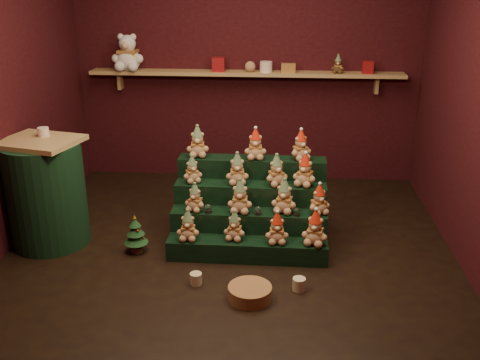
# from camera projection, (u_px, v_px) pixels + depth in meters

# --- Properties ---
(ground) EXTENTS (4.00, 4.00, 0.00)m
(ground) POSITION_uv_depth(u_px,v_px,m) (230.00, 251.00, 4.84)
(ground) COLOR black
(ground) RESTS_ON ground
(back_wall) EXTENTS (4.00, 0.10, 2.80)m
(back_wall) POSITION_uv_depth(u_px,v_px,m) (247.00, 62.00, 6.26)
(back_wall) COLOR black
(back_wall) RESTS_ON ground
(front_wall) EXTENTS (4.00, 0.10, 2.80)m
(front_wall) POSITION_uv_depth(u_px,v_px,m) (184.00, 192.00, 2.43)
(front_wall) COLOR black
(front_wall) RESTS_ON ground
(back_shelf) EXTENTS (3.60, 0.26, 0.24)m
(back_shelf) POSITION_uv_depth(u_px,v_px,m) (246.00, 74.00, 6.13)
(back_shelf) COLOR tan
(back_shelf) RESTS_ON ground
(riser_tier_front) EXTENTS (1.40, 0.22, 0.18)m
(riser_tier_front) POSITION_uv_depth(u_px,v_px,m) (247.00, 250.00, 4.68)
(riser_tier_front) COLOR black
(riser_tier_front) RESTS_ON ground
(riser_tier_midfront) EXTENTS (1.40, 0.22, 0.36)m
(riser_tier_midfront) POSITION_uv_depth(u_px,v_px,m) (249.00, 230.00, 4.85)
(riser_tier_midfront) COLOR black
(riser_tier_midfront) RESTS_ON ground
(riser_tier_midback) EXTENTS (1.40, 0.22, 0.54)m
(riser_tier_midback) POSITION_uv_depth(u_px,v_px,m) (250.00, 211.00, 5.02)
(riser_tier_midback) COLOR black
(riser_tier_midback) RESTS_ON ground
(riser_tier_back) EXTENTS (1.40, 0.22, 0.72)m
(riser_tier_back) POSITION_uv_depth(u_px,v_px,m) (252.00, 193.00, 5.20)
(riser_tier_back) COLOR black
(riser_tier_back) RESTS_ON ground
(teddy_0) EXTENTS (0.20, 0.18, 0.28)m
(teddy_0) POSITION_uv_depth(u_px,v_px,m) (188.00, 225.00, 4.62)
(teddy_0) COLOR tan
(teddy_0) RESTS_ON riser_tier_front
(teddy_1) EXTENTS (0.21, 0.20, 0.26)m
(teddy_1) POSITION_uv_depth(u_px,v_px,m) (235.00, 225.00, 4.63)
(teddy_1) COLOR tan
(teddy_1) RESTS_ON riser_tier_front
(teddy_2) EXTENTS (0.21, 0.20, 0.28)m
(teddy_2) POSITION_uv_depth(u_px,v_px,m) (277.00, 228.00, 4.56)
(teddy_2) COLOR tan
(teddy_2) RESTS_ON riser_tier_front
(teddy_3) EXTENTS (0.27, 0.25, 0.31)m
(teddy_3) POSITION_uv_depth(u_px,v_px,m) (315.00, 228.00, 4.53)
(teddy_3) COLOR tan
(teddy_3) RESTS_ON riser_tier_front
(teddy_4) EXTENTS (0.23, 0.21, 0.26)m
(teddy_4) POSITION_uv_depth(u_px,v_px,m) (195.00, 197.00, 4.76)
(teddy_4) COLOR tan
(teddy_4) RESTS_ON riser_tier_midfront
(teddy_5) EXTENTS (0.22, 0.20, 0.31)m
(teddy_5) POSITION_uv_depth(u_px,v_px,m) (240.00, 196.00, 4.72)
(teddy_5) COLOR tan
(teddy_5) RESTS_ON riser_tier_midfront
(teddy_6) EXTENTS (0.26, 0.24, 0.31)m
(teddy_6) POSITION_uv_depth(u_px,v_px,m) (284.00, 196.00, 4.72)
(teddy_6) COLOR tan
(teddy_6) RESTS_ON riser_tier_midfront
(teddy_7) EXTENTS (0.25, 0.24, 0.27)m
(teddy_7) POSITION_uv_depth(u_px,v_px,m) (319.00, 199.00, 4.70)
(teddy_7) COLOR tan
(teddy_7) RESTS_ON riser_tier_midfront
(teddy_8) EXTENTS (0.23, 0.23, 0.25)m
(teddy_8) POSITION_uv_depth(u_px,v_px,m) (192.00, 169.00, 4.93)
(teddy_8) COLOR tan
(teddy_8) RESTS_ON riser_tier_midback
(teddy_9) EXTENTS (0.23, 0.21, 0.29)m
(teddy_9) POSITION_uv_depth(u_px,v_px,m) (237.00, 169.00, 4.88)
(teddy_9) COLOR tan
(teddy_9) RESTS_ON riser_tier_midback
(teddy_10) EXTENTS (0.27, 0.26, 0.29)m
(teddy_10) POSITION_uv_depth(u_px,v_px,m) (276.00, 170.00, 4.85)
(teddy_10) COLOR tan
(teddy_10) RESTS_ON riser_tier_midback
(teddy_11) EXTENTS (0.27, 0.26, 0.30)m
(teddy_11) POSITION_uv_depth(u_px,v_px,m) (305.00, 170.00, 4.84)
(teddy_11) COLOR tan
(teddy_11) RESTS_ON riser_tier_midback
(teddy_12) EXTENTS (0.23, 0.21, 0.30)m
(teddy_12) POSITION_uv_depth(u_px,v_px,m) (198.00, 141.00, 5.07)
(teddy_12) COLOR tan
(teddy_12) RESTS_ON riser_tier_back
(teddy_13) EXTENTS (0.22, 0.20, 0.29)m
(teddy_13) POSITION_uv_depth(u_px,v_px,m) (255.00, 144.00, 5.00)
(teddy_13) COLOR tan
(teddy_13) RESTS_ON riser_tier_back
(teddy_14) EXTENTS (0.26, 0.26, 0.28)m
(teddy_14) POSITION_uv_depth(u_px,v_px,m) (301.00, 145.00, 4.98)
(teddy_14) COLOR tan
(teddy_14) RESTS_ON riser_tier_back
(snow_globe_a) EXTENTS (0.06, 0.06, 0.08)m
(snow_globe_a) POSITION_uv_depth(u_px,v_px,m) (208.00, 208.00, 4.74)
(snow_globe_a) COLOR black
(snow_globe_a) RESTS_ON riser_tier_midfront
(snow_globe_b) EXTENTS (0.06, 0.06, 0.08)m
(snow_globe_b) POSITION_uv_depth(u_px,v_px,m) (258.00, 210.00, 4.71)
(snow_globe_b) COLOR black
(snow_globe_b) RESTS_ON riser_tier_midfront
(snow_globe_c) EXTENTS (0.06, 0.06, 0.08)m
(snow_globe_c) POSITION_uv_depth(u_px,v_px,m) (297.00, 212.00, 4.69)
(snow_globe_c) COLOR black
(snow_globe_c) RESTS_ON riser_tier_midfront
(side_table) EXTENTS (0.76, 0.70, 1.00)m
(side_table) POSITION_uv_depth(u_px,v_px,m) (46.00, 193.00, 4.85)
(side_table) COLOR tan
(side_table) RESTS_ON ground
(table_ornament) EXTENTS (0.10, 0.10, 0.08)m
(table_ornament) POSITION_uv_depth(u_px,v_px,m) (43.00, 132.00, 4.75)
(table_ornament) COLOR beige
(table_ornament) RESTS_ON side_table
(mini_christmas_tree) EXTENTS (0.21, 0.21, 0.36)m
(mini_christmas_tree) POSITION_uv_depth(u_px,v_px,m) (136.00, 234.00, 4.77)
(mini_christmas_tree) COLOR #452A18
(mini_christmas_tree) RESTS_ON ground
(mug_left) EXTENTS (0.10, 0.10, 0.10)m
(mug_left) POSITION_uv_depth(u_px,v_px,m) (196.00, 279.00, 4.30)
(mug_left) COLOR beige
(mug_left) RESTS_ON ground
(mug_right) EXTENTS (0.10, 0.10, 0.10)m
(mug_right) POSITION_uv_depth(u_px,v_px,m) (299.00, 284.00, 4.22)
(mug_right) COLOR beige
(mug_right) RESTS_ON ground
(wicker_basket) EXTENTS (0.37, 0.37, 0.11)m
(wicker_basket) POSITION_uv_depth(u_px,v_px,m) (250.00, 293.00, 4.11)
(wicker_basket) COLOR #AA7644
(wicker_basket) RESTS_ON ground
(white_bear) EXTENTS (0.38, 0.34, 0.52)m
(white_bear) POSITION_uv_depth(u_px,v_px,m) (128.00, 47.00, 6.10)
(white_bear) COLOR white
(white_bear) RESTS_ON back_shelf
(brown_bear) EXTENTS (0.15, 0.14, 0.20)m
(brown_bear) POSITION_uv_depth(u_px,v_px,m) (338.00, 64.00, 5.98)
(brown_bear) COLOR #4F341A
(brown_bear) RESTS_ON back_shelf
(gift_tin_red_a) EXTENTS (0.14, 0.14, 0.16)m
(gift_tin_red_a) POSITION_uv_depth(u_px,v_px,m) (219.00, 64.00, 6.09)
(gift_tin_red_a) COLOR maroon
(gift_tin_red_a) RESTS_ON back_shelf
(gift_tin_cream) EXTENTS (0.14, 0.14, 0.12)m
(gift_tin_cream) POSITION_uv_depth(u_px,v_px,m) (266.00, 67.00, 6.06)
(gift_tin_cream) COLOR beige
(gift_tin_cream) RESTS_ON back_shelf
(gift_tin_red_b) EXTENTS (0.12, 0.12, 0.14)m
(gift_tin_red_b) POSITION_uv_depth(u_px,v_px,m) (368.00, 67.00, 5.97)
(gift_tin_red_b) COLOR maroon
(gift_tin_red_b) RESTS_ON back_shelf
(shelf_plush_ball) EXTENTS (0.12, 0.12, 0.12)m
(shelf_plush_ball) POSITION_uv_depth(u_px,v_px,m) (250.00, 67.00, 6.07)
(shelf_plush_ball) COLOR tan
(shelf_plush_ball) RESTS_ON back_shelf
(scarf_gift_box) EXTENTS (0.16, 0.10, 0.10)m
(scarf_gift_box) POSITION_uv_depth(u_px,v_px,m) (288.00, 68.00, 6.04)
(scarf_gift_box) COLOR #CE4D1D
(scarf_gift_box) RESTS_ON back_shelf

